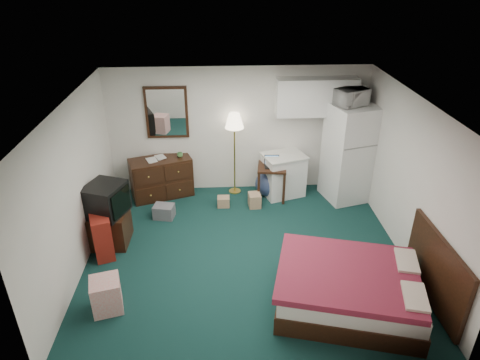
{
  "coord_description": "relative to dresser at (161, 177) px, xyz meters",
  "views": [
    {
      "loc": [
        -0.39,
        -5.58,
        4.25
      ],
      "look_at": [
        -0.06,
        0.41,
        1.12
      ],
      "focal_mm": 32.0,
      "sensor_mm": 36.0,
      "label": 1
    }
  ],
  "objects": [
    {
      "name": "floor",
      "position": [
        1.53,
        -1.98,
        -0.4
      ],
      "size": [
        5.0,
        4.5,
        0.01
      ],
      "primitive_type": "cube",
      "color": "#0A2A2B",
      "rests_on": "ground"
    },
    {
      "name": "ceiling",
      "position": [
        1.53,
        -1.98,
        2.1
      ],
      "size": [
        5.0,
        4.5,
        0.01
      ],
      "primitive_type": "cube",
      "color": "silver",
      "rests_on": "walls"
    },
    {
      "name": "walls",
      "position": [
        1.53,
        -1.98,
        0.85
      ],
      "size": [
        5.01,
        4.51,
        2.5
      ],
      "color": "silver",
      "rests_on": "floor"
    },
    {
      "name": "mirror",
      "position": [
        0.18,
        0.24,
        1.25
      ],
      "size": [
        0.8,
        0.06,
        1.0
      ],
      "primitive_type": null,
      "color": "white",
      "rests_on": "walls"
    },
    {
      "name": "upper_cabinets",
      "position": [
        2.98,
        0.1,
        1.55
      ],
      "size": [
        1.5,
        0.35,
        0.7
      ],
      "primitive_type": null,
      "color": "white",
      "rests_on": "walls"
    },
    {
      "name": "headboard",
      "position": [
        3.99,
        -3.24,
        0.15
      ],
      "size": [
        0.06,
        1.56,
        1.0
      ],
      "primitive_type": null,
      "color": "black",
      "rests_on": "walls"
    },
    {
      "name": "dresser",
      "position": [
        0.0,
        0.0,
        0.0
      ],
      "size": [
        1.28,
        0.88,
        0.8
      ],
      "primitive_type": null,
      "rotation": [
        0.0,
        0.0,
        0.33
      ],
      "color": "black",
      "rests_on": "floor"
    },
    {
      "name": "floor_lamp",
      "position": [
        1.45,
        0.07,
        0.43
      ],
      "size": [
        0.38,
        0.38,
        1.66
      ],
      "primitive_type": null,
      "rotation": [
        0.0,
        0.0,
        0.05
      ],
      "color": "#D6B650",
      "rests_on": "floor"
    },
    {
      "name": "desk",
      "position": [
        2.16,
        -0.2,
        -0.06
      ],
      "size": [
        0.61,
        0.61,
        0.69
      ],
      "primitive_type": null,
      "rotation": [
        0.0,
        0.0,
        -0.14
      ],
      "color": "black",
      "rests_on": "floor"
    },
    {
      "name": "exercise_ball",
      "position": [
        2.11,
        -0.11,
        -0.14
      ],
      "size": [
        0.59,
        0.59,
        0.51
      ],
      "primitive_type": "sphere",
      "rotation": [
        0.0,
        0.0,
        0.17
      ],
      "color": "navy",
      "rests_on": "floor"
    },
    {
      "name": "kitchen_counter",
      "position": [
        2.41,
        -0.07,
        0.01
      ],
      "size": [
        0.89,
        0.78,
        0.82
      ],
      "primitive_type": null,
      "rotation": [
        0.0,
        0.0,
        0.32
      ],
      "color": "white",
      "rests_on": "floor"
    },
    {
      "name": "fridge",
      "position": [
        3.62,
        -0.25,
        0.55
      ],
      "size": [
        0.96,
        0.96,
        1.89
      ],
      "primitive_type": null,
      "rotation": [
        0.0,
        0.0,
        0.27
      ],
      "color": "white",
      "rests_on": "floor"
    },
    {
      "name": "bed",
      "position": [
        2.84,
        -3.24,
        -0.1
      ],
      "size": [
        2.14,
        1.85,
        0.59
      ],
      "primitive_type": null,
      "rotation": [
        0.0,
        0.0,
        -0.25
      ],
      "color": "maroon",
      "rests_on": "floor"
    },
    {
      "name": "tv_stand",
      "position": [
        -0.68,
        -1.56,
        -0.11
      ],
      "size": [
        0.59,
        0.64,
        0.57
      ],
      "primitive_type": null,
      "rotation": [
        0.0,
        0.0,
        -0.03
      ],
      "color": "black",
      "rests_on": "floor"
    },
    {
      "name": "suitcase",
      "position": [
        -0.72,
        -1.92,
        -0.03
      ],
      "size": [
        0.41,
        0.51,
        0.73
      ],
      "primitive_type": null,
      "rotation": [
        0.0,
        0.0,
        0.33
      ],
      "color": "#6B1608",
      "rests_on": "floor"
    },
    {
      "name": "retail_box",
      "position": [
        -0.41,
        -3.12,
        -0.16
      ],
      "size": [
        0.47,
        0.47,
        0.48
      ],
      "primitive_type": null,
      "rotation": [
        0.0,
        0.0,
        0.26
      ],
      "color": "silver",
      "rests_on": "floor"
    },
    {
      "name": "file_bin",
      "position": [
        0.11,
        -0.84,
        -0.27
      ],
      "size": [
        0.4,
        0.33,
        0.25
      ],
      "primitive_type": null,
      "rotation": [
        0.0,
        0.0,
        -0.19
      ],
      "color": "slate",
      "rests_on": "floor"
    },
    {
      "name": "cardboard_box_a",
      "position": [
        1.21,
        -0.49,
        -0.3
      ],
      "size": [
        0.23,
        0.2,
        0.19
      ],
      "primitive_type": null,
      "rotation": [
        0.0,
        0.0,
        -0.02
      ],
      "color": "#8A714E",
      "rests_on": "floor"
    },
    {
      "name": "cardboard_box_b",
      "position": [
        1.8,
        -0.53,
        -0.27
      ],
      "size": [
        0.24,
        0.28,
        0.26
      ],
      "primitive_type": null,
      "rotation": [
        0.0,
        0.0,
        0.07
      ],
      "color": "#8A714E",
      "rests_on": "floor"
    },
    {
      "name": "laptop",
      "position": [
        2.15,
        -0.24,
        0.39
      ],
      "size": [
        0.3,
        0.25,
        0.2
      ],
      "primitive_type": null,
      "rotation": [
        0.0,
        0.0,
        -0.05
      ],
      "color": "black",
      "rests_on": "desk"
    },
    {
      "name": "crt_tv",
      "position": [
        -0.67,
        -1.59,
        0.44
      ],
      "size": [
        0.75,
        0.77,
        0.52
      ],
      "primitive_type": null,
      "rotation": [
        0.0,
        0.0,
        -0.36
      ],
      "color": "black",
      "rests_on": "tv_stand"
    },
    {
      "name": "microwave",
      "position": [
        3.53,
        -0.26,
        1.68
      ],
      "size": [
        0.63,
        0.53,
        0.38
      ],
      "primitive_type": "imported",
      "rotation": [
        0.0,
        0.0,
        0.48
      ],
      "color": "white",
      "rests_on": "fridge"
    },
    {
      "name": "book_a",
      "position": [
        -0.23,
        -0.1,
        0.52
      ],
      "size": [
        0.18,
        0.09,
        0.25
      ],
      "primitive_type": "imported",
      "rotation": [
        0.0,
        0.0,
        0.4
      ],
      "color": "#8A714E",
      "rests_on": "dresser"
    },
    {
      "name": "book_b",
      "position": [
        -0.07,
        0.03,
        0.52
      ],
      "size": [
        0.17,
        0.1,
        0.23
      ],
      "primitive_type": "imported",
      "rotation": [
        0.0,
        0.0,
        0.48
      ],
      "color": "#8A714E",
      "rests_on": "dresser"
    },
    {
      "name": "mug",
      "position": [
        0.39,
        0.08,
        0.45
      ],
      "size": [
        0.12,
        0.09,
        0.11
      ],
      "primitive_type": "imported",
      "rotation": [
        0.0,
        0.0,
        0.03
      ],
      "color": "#498243",
      "rests_on": "dresser"
    }
  ]
}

